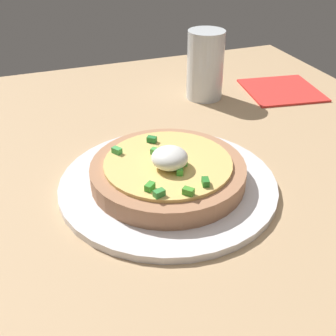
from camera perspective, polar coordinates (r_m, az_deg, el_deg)
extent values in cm
cube|color=tan|center=(61.74, 10.51, -2.24)|extent=(104.53, 71.51, 3.27)
cylinder|color=white|center=(57.19, 0.00, -2.11)|extent=(28.74, 28.74, 1.00)
cylinder|color=#B27C58|center=(56.20, 0.00, -0.63)|extent=(20.25, 20.25, 2.54)
cylinder|color=#EFC56C|center=(55.40, 0.00, 0.67)|extent=(16.63, 16.63, 0.46)
ellipsoid|color=white|center=(53.61, 0.15, 1.46)|extent=(4.62, 4.62, 2.68)
cube|color=green|center=(49.91, -2.42, -2.48)|extent=(1.45, 1.49, 0.80)
cube|color=green|center=(54.74, 1.91, 1.00)|extent=(1.36, 0.94, 0.80)
cube|color=green|center=(52.71, 1.58, -0.36)|extent=(1.48, 1.19, 0.80)
cube|color=#297D2A|center=(50.87, 5.00, -1.84)|extent=(1.44, 1.10, 0.80)
cube|color=green|center=(49.16, 2.72, -3.11)|extent=(1.49, 1.45, 0.80)
cube|color=green|center=(57.29, -6.79, 2.32)|extent=(1.51, 1.36, 0.80)
cube|color=#4EB54D|center=(56.67, -1.64, 2.20)|extent=(1.48, 1.46, 0.80)
cube|color=green|center=(48.83, -1.18, -3.35)|extent=(1.12, 1.45, 0.80)
cube|color=#277E36|center=(59.59, -2.16, 3.81)|extent=(1.43, 1.50, 0.80)
cylinder|color=silver|center=(82.09, 4.96, 13.43)|extent=(6.81, 6.81, 12.62)
cylinder|color=#431E0B|center=(82.73, 4.90, 12.18)|extent=(5.99, 5.99, 7.98)
cube|color=red|center=(89.52, 14.82, 9.94)|extent=(15.84, 15.84, 0.40)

